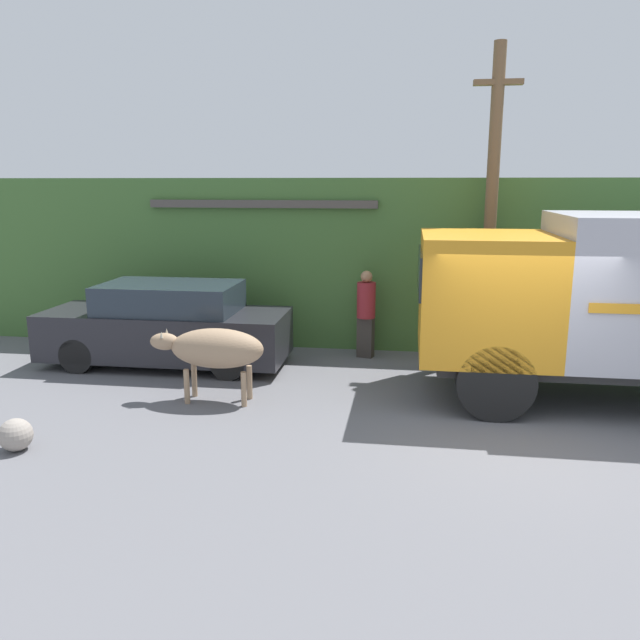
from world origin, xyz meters
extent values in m
plane|color=slate|center=(0.00, 0.00, 0.00)|extent=(60.00, 60.00, 0.00)
cube|color=#426B33|center=(0.00, 6.84, 1.79)|extent=(32.00, 5.61, 3.59)
cube|color=#B2BCAD|center=(-4.71, 5.26, 1.49)|extent=(4.51, 2.40, 2.98)
cube|color=#4C4742|center=(-4.71, 5.26, 3.06)|extent=(4.81, 2.70, 0.16)
cube|color=#2D2D2D|center=(2.00, 1.40, 0.68)|extent=(6.34, 1.98, 0.18)
cube|color=orange|center=(-0.41, 1.40, 1.73)|extent=(2.07, 2.47, 1.93)
cube|color=#232D38|center=(-1.47, 1.40, 2.08)|extent=(0.04, 2.10, 0.67)
cylinder|color=black|center=(-0.31, 0.43, 0.59)|extent=(1.17, 0.54, 1.17)
ellipsoid|color=#9E7F60|center=(-4.65, 0.49, 0.89)|extent=(1.52, 0.64, 0.64)
ellipsoid|color=#9E7F60|center=(-5.53, 0.49, 0.97)|extent=(0.48, 0.28, 0.28)
cone|color=#B7AD93|center=(-5.53, 0.38, 1.11)|extent=(0.06, 0.06, 0.11)
cone|color=#B7AD93|center=(-5.53, 0.60, 1.11)|extent=(0.06, 0.06, 0.11)
cylinder|color=#9E7F60|center=(-5.12, 0.31, 0.28)|extent=(0.09, 0.09, 0.57)
cylinder|color=#9E7F60|center=(-5.12, 0.66, 0.28)|extent=(0.09, 0.09, 0.57)
cylinder|color=#9E7F60|center=(-4.18, 0.31, 0.28)|extent=(0.09, 0.09, 0.57)
cylinder|color=#9E7F60|center=(-4.18, 0.66, 0.28)|extent=(0.09, 0.09, 0.57)
cube|color=#232328|center=(-6.28, 2.37, 0.63)|extent=(4.70, 1.71, 0.89)
cube|color=#232D38|center=(-6.16, 2.37, 1.34)|extent=(2.58, 1.57, 0.54)
cylinder|color=black|center=(-7.74, 1.66, 0.33)|extent=(0.66, 0.27, 0.66)
cylinder|color=black|center=(-4.83, 1.66, 0.33)|extent=(0.66, 0.27, 0.66)
cube|color=#38332D|center=(-2.48, 3.49, 0.41)|extent=(0.36, 0.28, 0.82)
cylinder|color=maroon|center=(-2.48, 3.49, 1.18)|extent=(0.46, 0.46, 0.72)
sphere|color=#A87A56|center=(-2.48, 3.49, 1.66)|extent=(0.24, 0.24, 0.24)
cylinder|color=brown|center=(-0.12, 3.69, 3.01)|extent=(0.24, 0.24, 6.03)
cube|color=brown|center=(-0.12, 3.69, 5.30)|extent=(0.90, 0.19, 0.10)
sphere|color=gray|center=(-6.74, -1.76, 0.22)|extent=(0.44, 0.44, 0.44)
camera|label=1|loc=(-1.63, -8.84, 3.49)|focal=35.00mm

